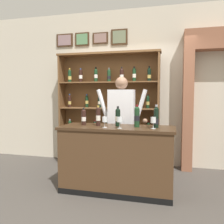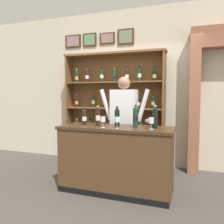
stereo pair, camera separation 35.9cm
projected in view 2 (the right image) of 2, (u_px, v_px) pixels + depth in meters
The scene contains 13 objects.
ground_plane at pixel (112, 191), 3.55m from camera, with size 14.00×14.00×0.02m, color #47423D.
back_wall at pixel (138, 88), 4.87m from camera, with size 12.00×0.19×3.17m.
wine_shelf at pixel (114, 107), 4.73m from camera, with size 2.06×0.31×2.26m.
tasting_counter at pixel (116, 159), 3.50m from camera, with size 1.68×0.63×0.97m.
shopkeeper at pixel (124, 116), 4.01m from camera, with size 0.90×0.22×1.74m.
tasting_bottle_rosso at pixel (84, 117), 3.67m from camera, with size 0.07×0.07×0.27m.
tasting_bottle_grappa at pixel (98, 116), 3.56m from camera, with size 0.07×0.07×0.31m.
tasting_bottle_vin_santo at pixel (117, 117), 3.49m from camera, with size 0.07×0.07×0.30m.
tasting_bottle_chianti at pixel (136, 117), 3.36m from camera, with size 0.08×0.08×0.33m.
tasting_bottle_brunello at pixel (155, 118), 3.28m from camera, with size 0.07×0.07×0.33m.
wine_glass_left at pixel (151, 121), 3.19m from camera, with size 0.07×0.07×0.16m.
wine_glass_center at pixel (117, 120), 3.26m from camera, with size 0.08×0.08×0.16m.
wine_glass_right at pixel (103, 120), 3.35m from camera, with size 0.07×0.07×0.16m.
Camera 2 is at (1.17, -3.25, 1.45)m, focal length 37.74 mm.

